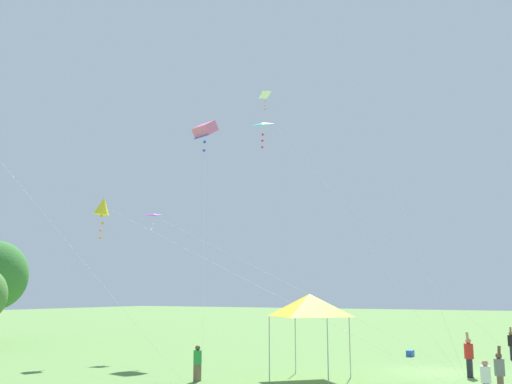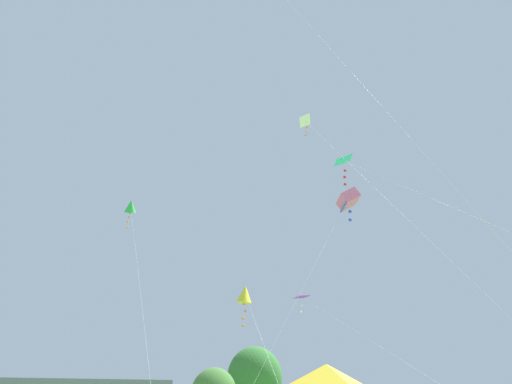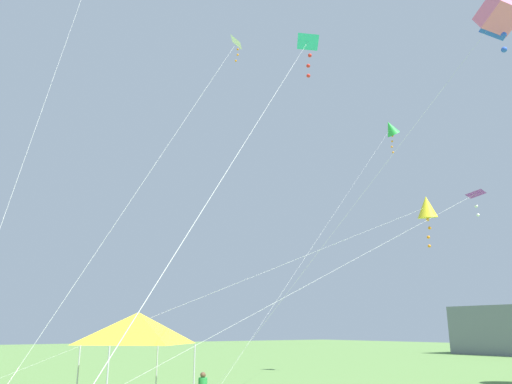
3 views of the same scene
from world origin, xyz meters
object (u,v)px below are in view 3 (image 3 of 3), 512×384
at_px(kite_pink_box_0, 499,16).
at_px(kite_cyan_delta_1, 307,44).
at_px(kite_green_diamond_2, 391,129).
at_px(kite_yellow_diamond_5, 427,207).
at_px(kite_purple_delta_4, 473,195).
at_px(festival_tent, 138,328).
at_px(kite_white_delta_3, 234,48).

height_order(kite_pink_box_0, kite_cyan_delta_1, kite_pink_box_0).
xyz_separation_m(kite_green_diamond_2, kite_yellow_diamond_5, (8.41, -8.29, -9.14)).
bearing_deg(kite_green_diamond_2, kite_yellow_diamond_5, -44.59).
distance_m(kite_green_diamond_2, kite_purple_delta_4, 17.95).
distance_m(festival_tent, kite_purple_delta_4, 14.95).
relative_size(festival_tent, kite_purple_delta_4, 0.19).
height_order(kite_cyan_delta_1, kite_white_delta_3, kite_white_delta_3).
distance_m(kite_pink_box_0, kite_white_delta_3, 10.64).
relative_size(kite_pink_box_0, kite_cyan_delta_1, 1.15).
bearing_deg(kite_pink_box_0, kite_yellow_diamond_5, 153.27).
xyz_separation_m(kite_green_diamond_2, kite_purple_delta_4, (11.80, -9.69, -9.43)).
relative_size(kite_cyan_delta_1, kite_yellow_diamond_5, 0.60).
height_order(festival_tent, kite_green_diamond_2, kite_green_diamond_2).
bearing_deg(festival_tent, kite_purple_delta_4, 70.13).
height_order(kite_pink_box_0, kite_green_diamond_2, kite_green_diamond_2).
relative_size(kite_green_diamond_2, kite_white_delta_3, 1.30).
bearing_deg(kite_purple_delta_4, kite_pink_box_0, -31.18).
bearing_deg(festival_tent, kite_yellow_diamond_5, 84.79).
bearing_deg(kite_pink_box_0, kite_green_diamond_2, 142.16).
xyz_separation_m(festival_tent, kite_pink_box_0, (7.75, 11.20, 12.01)).
bearing_deg(kite_cyan_delta_1, kite_pink_box_0, 60.32).
relative_size(kite_pink_box_0, kite_purple_delta_4, 0.79).
bearing_deg(kite_white_delta_3, kite_yellow_diamond_5, 90.11).
relative_size(kite_cyan_delta_1, kite_green_diamond_2, 0.73).
height_order(kite_white_delta_3, kite_purple_delta_4, kite_white_delta_3).
xyz_separation_m(kite_cyan_delta_1, kite_white_delta_3, (-2.54, -1.62, 0.52)).
xyz_separation_m(kite_white_delta_3, kite_purple_delta_4, (3.37, 10.24, -5.23)).
bearing_deg(kite_white_delta_3, kite_green_diamond_2, 112.92).
relative_size(festival_tent, kite_yellow_diamond_5, 0.17).
distance_m(kite_green_diamond_2, kite_yellow_diamond_5, 14.93).
bearing_deg(kite_purple_delta_4, kite_white_delta_3, -108.23).
bearing_deg(kite_green_diamond_2, kite_white_delta_3, -67.08).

